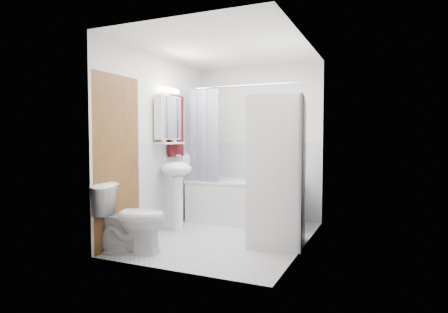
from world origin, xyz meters
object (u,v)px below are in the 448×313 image
at_px(sink, 177,180).
at_px(washer_dryer, 277,171).
at_px(bathtub, 245,199).
at_px(toilet, 131,218).

distance_m(sink, washer_dryer, 1.44).
bearing_deg(bathtub, washer_dryer, -51.09).
height_order(sink, washer_dryer, washer_dryer).
bearing_deg(sink, bathtub, 51.91).
xyz_separation_m(sink, toilet, (0.03, -1.05, -0.32)).
relative_size(bathtub, sink, 1.59).
relative_size(sink, washer_dryer, 0.59).
height_order(bathtub, sink, sink).
bearing_deg(sink, toilet, -88.14).
xyz_separation_m(sink, washer_dryer, (1.43, -0.08, 0.18)).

